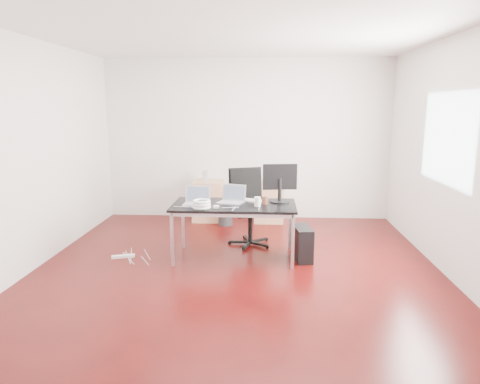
# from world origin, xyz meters

# --- Properties ---
(room_shell) EXTENTS (5.00, 5.00, 5.00)m
(room_shell) POSITION_xyz_m (0.04, 0.00, 1.40)
(room_shell) COLOR #370706
(room_shell) RESTS_ON ground
(desk) EXTENTS (1.60, 0.80, 0.73)m
(desk) POSITION_xyz_m (-0.06, 0.34, 0.68)
(desk) COLOR black
(desk) RESTS_ON ground
(office_chair) EXTENTS (0.61, 0.63, 1.08)m
(office_chair) POSITION_xyz_m (0.10, 0.97, 0.61)
(office_chair) COLOR black
(office_chair) RESTS_ON ground
(filing_cabinet_left) EXTENTS (0.50, 0.50, 0.70)m
(filing_cabinet_left) POSITION_xyz_m (-0.67, 2.23, 0.35)
(filing_cabinet_left) COLOR tan
(filing_cabinet_left) RESTS_ON ground
(filing_cabinet_right) EXTENTS (0.50, 0.50, 0.70)m
(filing_cabinet_right) POSITION_xyz_m (0.40, 2.23, 0.35)
(filing_cabinet_right) COLOR tan
(filing_cabinet_right) RESTS_ON ground
(pc_tower) EXTENTS (0.27, 0.48, 0.44)m
(pc_tower) POSITION_xyz_m (0.83, 0.33, 0.22)
(pc_tower) COLOR black
(pc_tower) RESTS_ON ground
(wastebasket) EXTENTS (0.27, 0.27, 0.28)m
(wastebasket) POSITION_xyz_m (-0.33, 1.92, 0.14)
(wastebasket) COLOR black
(wastebasket) RESTS_ON ground
(power_strip) EXTENTS (0.30, 0.15, 0.04)m
(power_strip) POSITION_xyz_m (-1.54, 0.24, 0.02)
(power_strip) COLOR white
(power_strip) RESTS_ON ground
(laptop_left) EXTENTS (0.34, 0.27, 0.23)m
(laptop_left) POSITION_xyz_m (-0.55, 0.30, 0.79)
(laptop_left) COLOR silver
(laptop_left) RESTS_ON desk
(laptop_right) EXTENTS (0.39, 0.35, 0.23)m
(laptop_right) POSITION_xyz_m (-0.10, 0.42, 0.79)
(laptop_right) COLOR silver
(laptop_right) RESTS_ON desk
(monitor) EXTENTS (0.45, 0.26, 0.51)m
(monitor) POSITION_xyz_m (0.53, 0.51, 1.01)
(monitor) COLOR black
(monitor) RESTS_ON desk
(keyboard) EXTENTS (0.46, 0.31, 0.02)m
(keyboard) POSITION_xyz_m (0.08, 0.56, 0.74)
(keyboard) COLOR white
(keyboard) RESTS_ON desk
(cup_white) EXTENTS (0.09, 0.09, 0.12)m
(cup_white) POSITION_xyz_m (0.24, 0.24, 0.79)
(cup_white) COLOR white
(cup_white) RESTS_ON desk
(cup_brown) EXTENTS (0.08, 0.08, 0.10)m
(cup_brown) POSITION_xyz_m (0.33, 0.36, 0.78)
(cup_brown) COLOR #532B1C
(cup_brown) RESTS_ON desk
(cable_coil) EXTENTS (0.24, 0.24, 0.11)m
(cable_coil) POSITION_xyz_m (-0.45, 0.09, 0.78)
(cable_coil) COLOR white
(cable_coil) RESTS_ON desk
(power_adapter) EXTENTS (0.08, 0.08, 0.03)m
(power_adapter) POSITION_xyz_m (-0.27, 0.12, 0.74)
(power_adapter) COLOR white
(power_adapter) RESTS_ON desk
(speaker) EXTENTS (0.10, 0.09, 0.18)m
(speaker) POSITION_xyz_m (-0.71, 2.23, 0.79)
(speaker) COLOR #9E9E9E
(speaker) RESTS_ON filing_cabinet_left
(navy_garment) EXTENTS (0.31, 0.26, 0.09)m
(navy_garment) POSITION_xyz_m (0.47, 2.19, 0.74)
(navy_garment) COLOR black
(navy_garment) RESTS_ON filing_cabinet_right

